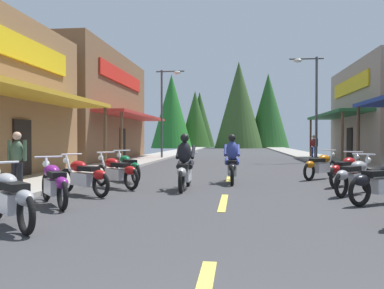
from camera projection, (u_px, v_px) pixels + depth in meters
ground at (233, 163)px, 23.84m from camera, size 9.13×75.23×0.10m
sidewalk_left at (137, 161)px, 24.52m from camera, size 2.67×75.23×0.12m
sidewalk_right at (334, 162)px, 23.16m from camera, size 2.67×75.23×0.12m
centerline_dashes at (233, 160)px, 25.98m from camera, size 0.16×48.47×0.01m
storefront_left_far at (75, 108)px, 26.28m from camera, size 8.35×12.47×6.96m
streetlamp_left at (166, 101)px, 27.53m from camera, size 1.99×0.30×6.21m
streetlamp_right at (312, 94)px, 23.54m from camera, size 1.99×0.30×6.30m
motorcycle_parked_right_2 at (383, 182)px, 8.61m from camera, size 1.84×1.26×1.04m
motorcycle_parked_right_3 at (355, 176)px, 10.00m from camera, size 1.45×1.71×1.04m
motorcycle_parked_right_4 at (346, 170)px, 11.84m from camera, size 1.40×1.75×1.04m
motorcycle_parked_right_5 at (321, 165)px, 13.83m from camera, size 1.51×1.66×1.04m
motorcycle_parked_left_0 at (10, 197)px, 6.35m from camera, size 1.66×1.51×1.04m
motorcycle_parked_left_1 at (54, 183)px, 8.41m from camera, size 1.40×1.74×1.04m
motorcycle_parked_left_2 at (84, 176)px, 10.00m from camera, size 1.83×1.28×1.04m
motorcycle_parked_left_3 at (116, 171)px, 11.40m from camera, size 1.75×1.40×1.04m
motorcycle_parked_left_4 at (127, 167)px, 13.16m from camera, size 1.37×1.77×1.04m
rider_cruising_lead at (185, 166)px, 11.01m from camera, size 0.60×2.14×1.57m
rider_cruising_trailing at (232, 163)px, 12.68m from camera, size 0.60×2.14×1.57m
pedestrian_by_shop at (314, 145)px, 27.65m from camera, size 0.54×0.37×1.68m
pedestrian_browsing at (17, 158)px, 10.25m from camera, size 0.56×0.31×1.61m
treeline_backdrop at (223, 110)px, 62.76m from camera, size 21.36×12.19×13.39m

